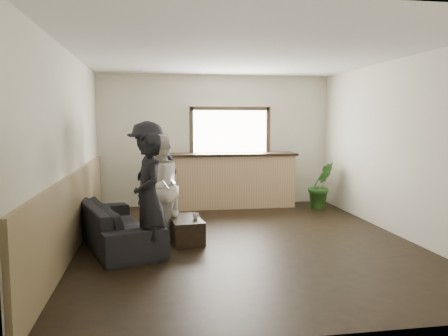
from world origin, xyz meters
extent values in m
cube|color=black|center=(0.00, 0.00, 0.00)|extent=(5.00, 6.00, 0.01)
cube|color=silver|center=(0.00, 0.00, 2.80)|extent=(5.00, 6.00, 0.01)
cube|color=beige|center=(0.00, 3.00, 1.40)|extent=(5.00, 0.01, 2.80)
cube|color=beige|center=(0.00, -3.00, 1.40)|extent=(5.00, 0.01, 2.80)
cube|color=beige|center=(-2.50, 0.00, 1.40)|extent=(0.01, 6.00, 2.80)
cube|color=beige|center=(2.50, 0.00, 1.40)|extent=(0.01, 6.00, 2.80)
cube|color=#987F56|center=(-2.47, 0.00, 0.55)|extent=(0.06, 5.90, 1.10)
cube|color=tan|center=(0.30, 2.68, 0.55)|extent=(2.60, 0.60, 1.10)
cube|color=black|center=(0.30, 2.68, 1.12)|extent=(2.70, 0.68, 0.05)
cube|color=white|center=(0.30, 2.96, 1.60)|extent=(1.60, 0.06, 0.90)
cube|color=#3F3326|center=(0.30, 2.93, 2.09)|extent=(1.72, 0.08, 0.08)
cube|color=#3F3326|center=(-0.54, 2.93, 1.60)|extent=(0.08, 0.08, 1.06)
cube|color=#3F3326|center=(1.14, 2.93, 1.60)|extent=(0.08, 0.08, 1.06)
imported|color=black|center=(-1.89, 0.08, 0.31)|extent=(1.48, 2.30, 0.63)
cube|color=black|center=(-0.88, 0.15, 0.18)|extent=(0.53, 0.84, 0.35)
imported|color=silver|center=(-1.04, 0.26, 0.40)|extent=(0.16, 0.16, 0.10)
imported|color=silver|center=(-0.74, 0.08, 0.40)|extent=(0.10, 0.10, 0.09)
imported|color=#2D6623|center=(2.09, 2.19, 0.49)|extent=(0.58, 0.49, 0.98)
imported|color=black|center=(-1.41, -0.70, 0.84)|extent=(0.54, 0.69, 1.67)
cube|color=black|center=(-1.20, -0.64, 0.99)|extent=(0.11, 0.09, 0.12)
cube|color=white|center=(-1.20, -0.65, 1.00)|extent=(0.09, 0.08, 0.11)
imported|color=silver|center=(-1.27, 0.31, 0.81)|extent=(0.89, 0.97, 1.62)
cube|color=black|center=(-1.07, 0.22, 0.94)|extent=(0.11, 0.10, 0.12)
cube|color=white|center=(-1.07, 0.21, 0.94)|extent=(0.10, 0.09, 0.11)
imported|color=black|center=(-1.44, 1.03, 0.91)|extent=(0.82, 1.25, 1.83)
cube|color=black|center=(-1.22, 1.00, 1.15)|extent=(0.10, 0.08, 0.12)
cube|color=white|center=(-1.22, 0.99, 1.15)|extent=(0.08, 0.07, 0.11)
imported|color=black|center=(-1.27, 1.80, 0.84)|extent=(0.98, 0.99, 1.68)
cube|color=black|center=(-1.12, 1.65, 1.36)|extent=(0.12, 0.12, 0.12)
cube|color=white|center=(-1.12, 1.64, 1.36)|extent=(0.10, 0.10, 0.11)
camera|label=1|loc=(-1.35, -6.37, 1.83)|focal=35.00mm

